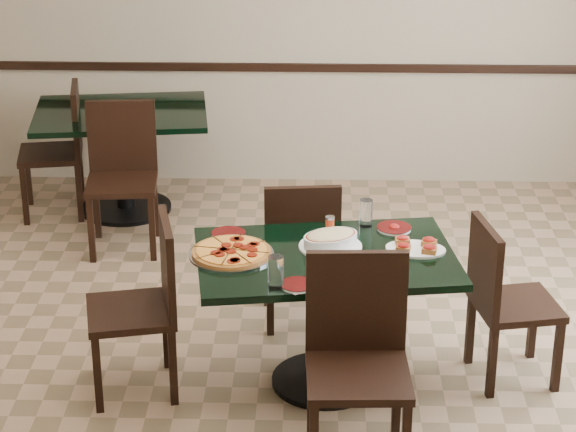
{
  "coord_description": "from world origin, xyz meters",
  "views": [
    {
      "loc": [
        0.02,
        -5.39,
        3.15
      ],
      "look_at": [
        -0.13,
        0.0,
        0.86
      ],
      "focal_mm": 70.0,
      "sensor_mm": 36.0,
      "label": 1
    }
  ],
  "objects_px": {
    "chair_near": "(357,349)",
    "pepperoni_pizza": "(231,252)",
    "chair_left": "(147,297)",
    "back_chair_left": "(62,143)",
    "main_table": "(326,287)",
    "bruschetta_platter": "(416,246)",
    "chair_right": "(502,294)",
    "back_chair_near": "(122,167)",
    "back_table": "(122,141)",
    "bread_basket": "(357,268)",
    "lasagna_casserole": "(330,239)",
    "chair_far": "(301,246)"
  },
  "relations": [
    {
      "from": "back_chair_near",
      "to": "lasagna_casserole",
      "type": "height_order",
      "value": "back_chair_near"
    },
    {
      "from": "lasagna_casserole",
      "to": "main_table",
      "type": "bearing_deg",
      "value": -131.58
    },
    {
      "from": "pepperoni_pizza",
      "to": "chair_right",
      "type": "bearing_deg",
      "value": 4.12
    },
    {
      "from": "back_chair_left",
      "to": "lasagna_casserole",
      "type": "bearing_deg",
      "value": 30.44
    },
    {
      "from": "chair_right",
      "to": "bread_basket",
      "type": "bearing_deg",
      "value": 101.18
    },
    {
      "from": "back_chair_near",
      "to": "chair_near",
      "type": "bearing_deg",
      "value": -63.55
    },
    {
      "from": "chair_left",
      "to": "pepperoni_pizza",
      "type": "relative_size",
      "value": 2.18
    },
    {
      "from": "pepperoni_pizza",
      "to": "bread_basket",
      "type": "relative_size",
      "value": 1.79
    },
    {
      "from": "bread_basket",
      "to": "chair_left",
      "type": "bearing_deg",
      "value": 177.39
    },
    {
      "from": "pepperoni_pizza",
      "to": "bruschetta_platter",
      "type": "bearing_deg",
      "value": 5.11
    },
    {
      "from": "lasagna_casserole",
      "to": "pepperoni_pizza",
      "type": "bearing_deg",
      "value": 164.93
    },
    {
      "from": "pepperoni_pizza",
      "to": "back_chair_near",
      "type": "bearing_deg",
      "value": 115.7
    },
    {
      "from": "chair_left",
      "to": "back_table",
      "type": "bearing_deg",
      "value": 179.72
    },
    {
      "from": "back_chair_left",
      "to": "bruschetta_platter",
      "type": "relative_size",
      "value": 2.76
    },
    {
      "from": "main_table",
      "to": "bruschetta_platter",
      "type": "height_order",
      "value": "bruschetta_platter"
    },
    {
      "from": "chair_far",
      "to": "pepperoni_pizza",
      "type": "relative_size",
      "value": 2.1
    },
    {
      "from": "chair_far",
      "to": "back_chair_near",
      "type": "bearing_deg",
      "value": -48.88
    },
    {
      "from": "chair_near",
      "to": "pepperoni_pizza",
      "type": "xyz_separation_m",
      "value": [
        -0.62,
        0.61,
        0.2
      ]
    },
    {
      "from": "chair_near",
      "to": "back_chair_near",
      "type": "relative_size",
      "value": 1.04
    },
    {
      "from": "bread_basket",
      "to": "lasagna_casserole",
      "type": "bearing_deg",
      "value": 117.82
    },
    {
      "from": "chair_near",
      "to": "back_chair_near",
      "type": "distance_m",
      "value": 2.83
    },
    {
      "from": "main_table",
      "to": "back_chair_left",
      "type": "relative_size",
      "value": 1.5
    },
    {
      "from": "back_chair_near",
      "to": "chair_left",
      "type": "bearing_deg",
      "value": -82.05
    },
    {
      "from": "back_table",
      "to": "chair_left",
      "type": "xyz_separation_m",
      "value": [
        0.52,
        -2.41,
        0.0
      ]
    },
    {
      "from": "pepperoni_pizza",
      "to": "lasagna_casserole",
      "type": "bearing_deg",
      "value": 12.28
    },
    {
      "from": "chair_right",
      "to": "bread_basket",
      "type": "height_order",
      "value": "chair_right"
    },
    {
      "from": "back_table",
      "to": "bread_basket",
      "type": "bearing_deg",
      "value": -65.79
    },
    {
      "from": "chair_near",
      "to": "bread_basket",
      "type": "xyz_separation_m",
      "value": [
        0.0,
        0.4,
        0.22
      ]
    },
    {
      "from": "chair_near",
      "to": "bread_basket",
      "type": "relative_size",
      "value": 4.16
    },
    {
      "from": "main_table",
      "to": "chair_right",
      "type": "relative_size",
      "value": 1.58
    },
    {
      "from": "back_chair_left",
      "to": "chair_right",
      "type": "bearing_deg",
      "value": 41.46
    },
    {
      "from": "chair_left",
      "to": "back_chair_left",
      "type": "xyz_separation_m",
      "value": [
        -0.94,
        2.36,
        -0.0
      ]
    },
    {
      "from": "pepperoni_pizza",
      "to": "chair_near",
      "type": "bearing_deg",
      "value": -44.65
    },
    {
      "from": "back_chair_near",
      "to": "pepperoni_pizza",
      "type": "height_order",
      "value": "back_chair_near"
    },
    {
      "from": "chair_left",
      "to": "bruschetta_platter",
      "type": "xyz_separation_m",
      "value": [
        1.37,
        0.12,
        0.24
      ]
    },
    {
      "from": "back_chair_left",
      "to": "bread_basket",
      "type": "xyz_separation_m",
      "value": [
        2.0,
        -2.53,
        0.26
      ]
    },
    {
      "from": "chair_left",
      "to": "lasagna_casserole",
      "type": "height_order",
      "value": "chair_left"
    },
    {
      "from": "chair_left",
      "to": "back_chair_left",
      "type": "distance_m",
      "value": 2.54
    },
    {
      "from": "chair_left",
      "to": "back_chair_near",
      "type": "distance_m",
      "value": 1.88
    },
    {
      "from": "chair_right",
      "to": "pepperoni_pizza",
      "type": "xyz_separation_m",
      "value": [
        -1.4,
        -0.1,
        0.27
      ]
    },
    {
      "from": "main_table",
      "to": "chair_far",
      "type": "xyz_separation_m",
      "value": [
        -0.14,
        0.64,
        -0.06
      ]
    },
    {
      "from": "lasagna_casserole",
      "to": "back_chair_near",
      "type": "bearing_deg",
      "value": 101.65
    },
    {
      "from": "chair_left",
      "to": "bread_basket",
      "type": "bearing_deg",
      "value": 68.05
    },
    {
      "from": "chair_right",
      "to": "back_chair_left",
      "type": "relative_size",
      "value": 0.95
    },
    {
      "from": "back_chair_near",
      "to": "lasagna_casserole",
      "type": "relative_size",
      "value": 2.8
    },
    {
      "from": "back_chair_near",
      "to": "bread_basket",
      "type": "height_order",
      "value": "back_chair_near"
    },
    {
      "from": "pepperoni_pizza",
      "to": "back_chair_left",
      "type": "bearing_deg",
      "value": 120.67
    },
    {
      "from": "chair_left",
      "to": "chair_near",
      "type": "bearing_deg",
      "value": 48.99
    },
    {
      "from": "main_table",
      "to": "pepperoni_pizza",
      "type": "xyz_separation_m",
      "value": [
        -0.48,
        -0.02,
        0.2
      ]
    },
    {
      "from": "main_table",
      "to": "pepperoni_pizza",
      "type": "distance_m",
      "value": 0.52
    }
  ]
}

